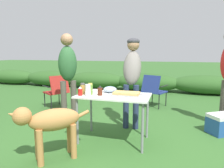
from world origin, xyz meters
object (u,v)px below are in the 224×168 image
spice_jar (83,89)px  cooler_box (223,124)px  food_tray (126,94)px  plate_stack (94,91)px  ketchup_bottle (80,91)px  camp_chair_green_behind_table (154,89)px  bbq_sauce_bottle (100,91)px  dog (50,122)px  camp_chair_near_hedge (57,90)px  paper_cup_stack (88,90)px  mixing_bowl (110,89)px  standing_person_in_gray_fleece (132,70)px  folding_table (114,100)px  relish_jar (90,89)px  standing_person_in_dark_puffer (68,69)px

spice_jar → cooler_box: 2.47m
food_tray → plate_stack: size_ratio=1.91×
ketchup_bottle → camp_chair_green_behind_table: bearing=69.4°
bbq_sauce_bottle → ketchup_bottle: (-0.28, -0.10, -0.01)m
dog → camp_chair_near_hedge: (-1.28, 2.19, -0.04)m
paper_cup_stack → ketchup_bottle: size_ratio=1.27×
dog → mixing_bowl: bearing=-71.8°
paper_cup_stack → dog: size_ratio=0.22×
food_tray → cooler_box: (1.52, 0.82, -0.60)m
plate_stack → bbq_sauce_bottle: size_ratio=1.50×
paper_cup_stack → spice_jar: same height
camp_chair_near_hedge → ketchup_bottle: bearing=-106.1°
standing_person_in_gray_fleece → paper_cup_stack: bearing=-123.5°
ketchup_bottle → dog: 0.68m
paper_cup_stack → dog: 0.74m
dog → camp_chair_green_behind_table: 3.14m
food_tray → camp_chair_near_hedge: camp_chair_near_hedge is taller
folding_table → relish_jar: relish_jar is taller
relish_jar → camp_chair_near_hedge: size_ratio=0.21×
mixing_bowl → standing_person_in_dark_puffer: size_ratio=0.12×
folding_table → paper_cup_stack: size_ratio=6.36×
folding_table → plate_stack: plate_stack is taller
spice_jar → mixing_bowl: bearing=34.5°
dog → relish_jar: bearing=-64.7°
mixing_bowl → camp_chair_green_behind_table: 2.11m
paper_cup_stack → bbq_sauce_bottle: size_ratio=1.14×
camp_chair_green_behind_table → ketchup_bottle: bearing=-87.7°
paper_cup_stack → food_tray: bearing=18.0°
bbq_sauce_bottle → ketchup_bottle: size_ratio=1.12×
spice_jar → standing_person_in_gray_fleece: (0.62, 0.81, 0.23)m
bbq_sauce_bottle → ketchup_bottle: bearing=-161.0°
plate_stack → standing_person_in_dark_puffer: standing_person_in_dark_puffer is taller
folding_table → food_tray: food_tray is taller
ketchup_bottle → cooler_box: 2.50m
food_tray → standing_person_in_dark_puffer: (-1.29, 0.56, 0.29)m
food_tray → plate_stack: food_tray is taller
plate_stack → dog: size_ratio=0.29×
food_tray → standing_person_in_gray_fleece: standing_person_in_gray_fleece is taller
bbq_sauce_bottle → camp_chair_green_behind_table: 2.38m
spice_jar → dog: bearing=-100.9°
bbq_sauce_bottle → spice_jar: size_ratio=0.88×
plate_stack → ketchup_bottle: bearing=-110.5°
dog → cooler_box: size_ratio=1.36×
spice_jar → standing_person_in_gray_fleece: size_ratio=0.11×
food_tray → dog: bearing=-136.0°
folding_table → mixing_bowl: 0.24m
standing_person_in_dark_puffer → plate_stack: bearing=-70.7°
ketchup_bottle → camp_chair_near_hedge: bearing=131.5°
plate_stack → dog: plate_stack is taller
dog → spice_jar: bearing=-54.9°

